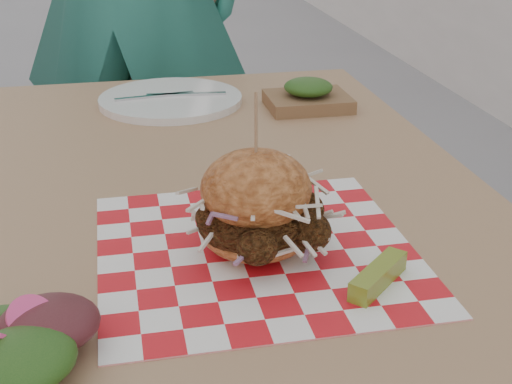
{
  "coord_description": "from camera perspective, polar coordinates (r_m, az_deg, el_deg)",
  "views": [
    {
      "loc": [
        0.09,
        -0.91,
        1.15
      ],
      "look_at": [
        0.24,
        -0.2,
        0.82
      ],
      "focal_mm": 50.0,
      "sensor_mm": 36.0,
      "label": 1
    }
  ],
  "objects": [
    {
      "name": "kraft_tray",
      "position": [
        1.33,
        4.19,
        7.66
      ],
      "size": [
        0.15,
        0.12,
        0.06
      ],
      "color": "brown",
      "rests_on": "patio_table"
    },
    {
      "name": "side_salad",
      "position": [
        0.68,
        -18.74,
        -11.98
      ],
      "size": [
        0.13,
        0.14,
        0.05
      ],
      "color": "#3F1419",
      "rests_on": "patio_table"
    },
    {
      "name": "sandwich",
      "position": [
        0.8,
        -0.0,
        -1.35
      ],
      "size": [
        0.17,
        0.17,
        0.19
      ],
      "color": "#C47137",
      "rests_on": "paper_liner"
    },
    {
      "name": "patio_chair",
      "position": [
        2.06,
        -8.68,
        7.08
      ],
      "size": [
        0.47,
        0.48,
        0.95
      ],
      "rotation": [
        0.0,
        0.0,
        0.13
      ],
      "color": "tan",
      "rests_on": "ground"
    },
    {
      "name": "patio_table",
      "position": [
        1.01,
        -4.36,
        -4.06
      ],
      "size": [
        0.8,
        1.2,
        0.75
      ],
      "color": "tan",
      "rests_on": "ground"
    },
    {
      "name": "place_setting",
      "position": [
        1.37,
        -6.84,
        7.34
      ],
      "size": [
        0.27,
        0.27,
        0.02
      ],
      "color": "white",
      "rests_on": "patio_table"
    },
    {
      "name": "pickle_spear",
      "position": [
        0.76,
        9.75,
        -6.63
      ],
      "size": [
        0.08,
        0.08,
        0.02
      ],
      "primitive_type": "cube",
      "rotation": [
        0.0,
        0.0,
        0.75
      ],
      "color": "olive",
      "rests_on": "paper_liner"
    },
    {
      "name": "paper_liner",
      "position": [
        0.83,
        0.0,
        -4.68
      ],
      "size": [
        0.36,
        0.36,
        0.0
      ],
      "primitive_type": "cube",
      "color": "red",
      "rests_on": "patio_table"
    }
  ]
}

